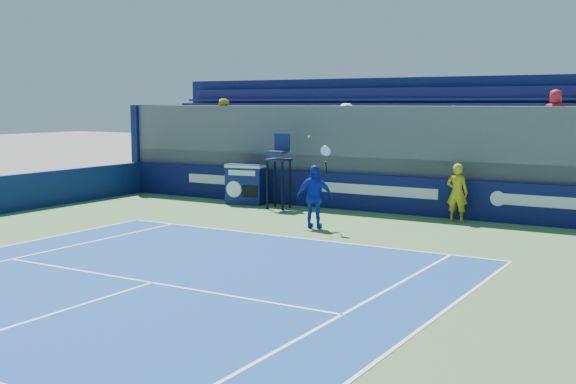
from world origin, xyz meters
The scene contains 6 objects.
ball_person centered at (2.73, 16.56, 0.87)m, with size 0.63×0.41×1.72m, color gold.
back_hoarding centered at (0.00, 17.10, 0.60)m, with size 20.40×0.21×1.20m.
match_clock centered at (-4.69, 16.49, 0.74)m, with size 1.42×0.93×1.40m.
umpire_chair centered at (-3.16, 16.18, 1.53)m, with size 0.76×0.76×2.48m.
tennis_player centered at (-0.32, 13.47, 0.90)m, with size 1.10×0.66×2.57m.
stadium_seating centered at (0.00, 19.15, 1.84)m, with size 21.00×4.05×5.00m.
Camera 1 is at (9.29, -3.91, 3.47)m, focal length 45.00 mm.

